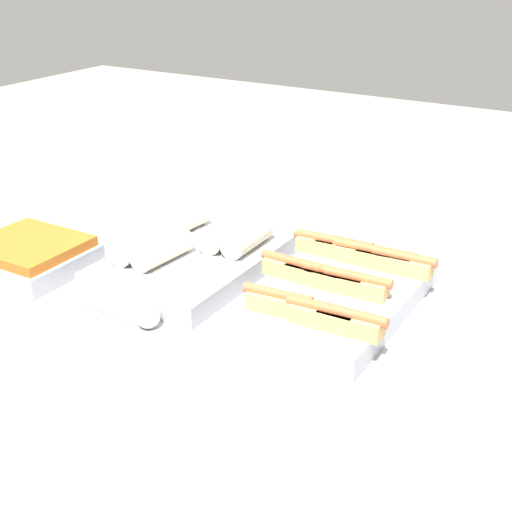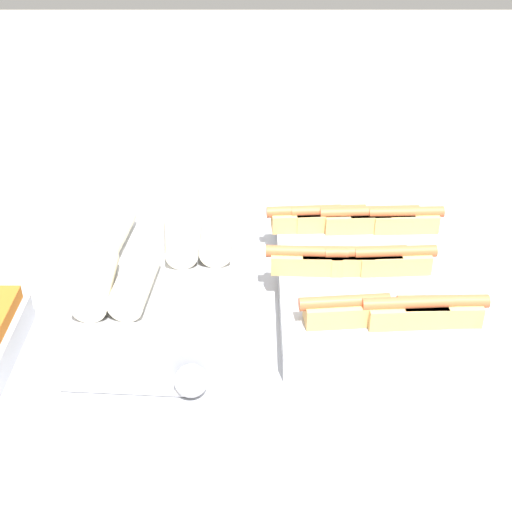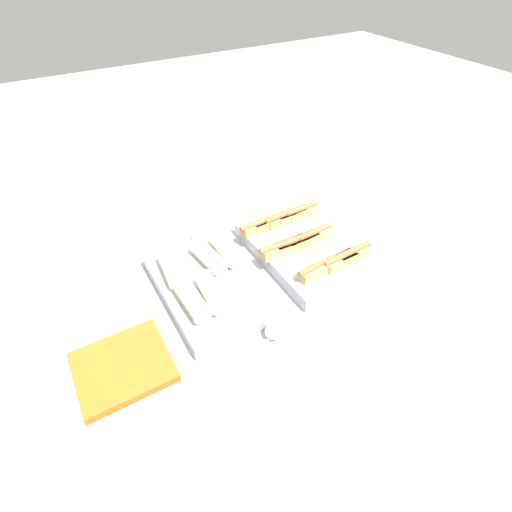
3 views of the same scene
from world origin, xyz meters
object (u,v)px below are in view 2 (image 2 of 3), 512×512
object	(u,v)px
tray_hotdogs	(363,273)
tray_wraps	(158,274)
serving_spoon_far	(202,213)
serving_spoon_near	(182,382)

from	to	relation	value
tray_hotdogs	tray_wraps	distance (m)	0.37
tray_hotdogs	serving_spoon_far	distance (m)	0.40
tray_hotdogs	serving_spoon_near	bearing A→B (deg)	-137.95
serving_spoon_far	tray_wraps	bearing A→B (deg)	-103.35
tray_hotdogs	serving_spoon_near	size ratio (longest dim) A/B	2.13
tray_wraps	serving_spoon_near	bearing A→B (deg)	-76.22
tray_hotdogs	serving_spoon_far	xyz separation A→B (m)	(-0.31, 0.26, -0.02)
serving_spoon_near	serving_spoon_far	size ratio (longest dim) A/B	1.05
serving_spoon_near	serving_spoon_far	xyz separation A→B (m)	(-0.00, 0.53, 0.00)
serving_spoon_near	serving_spoon_far	distance (m)	0.53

